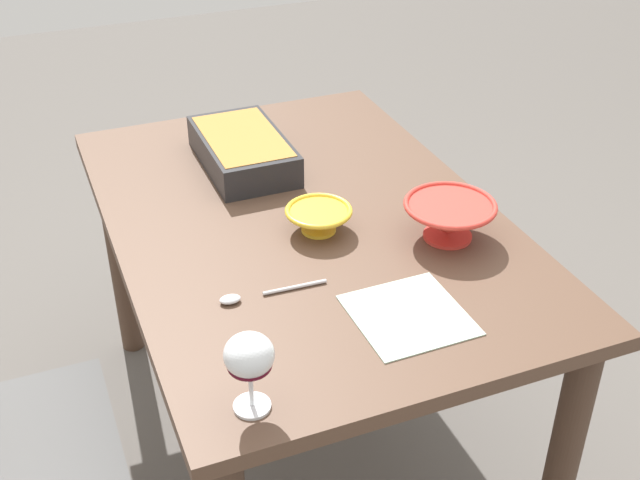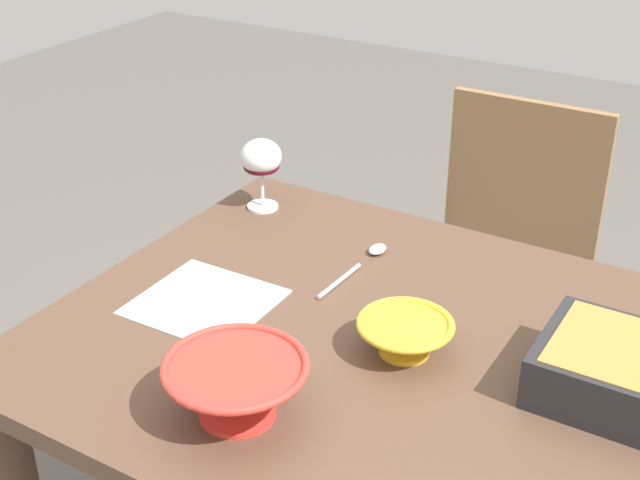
% 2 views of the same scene
% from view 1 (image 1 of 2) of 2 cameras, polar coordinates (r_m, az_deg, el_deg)
% --- Properties ---
extents(ground_plane, '(8.00, 8.00, 0.00)m').
position_cam_1_polar(ground_plane, '(2.41, -0.94, -13.60)').
color(ground_plane, '#5B5651').
extents(dining_table, '(1.33, 0.89, 0.74)m').
position_cam_1_polar(dining_table, '(2.01, -1.10, -1.05)').
color(dining_table, brown).
rests_on(dining_table, ground_plane).
extents(wine_glass, '(0.09, 0.09, 0.15)m').
position_cam_1_polar(wine_glass, '(1.37, -4.95, -8.27)').
color(wine_glass, white).
rests_on(wine_glass, dining_table).
extents(casserole_dish, '(0.36, 0.21, 0.09)m').
position_cam_1_polar(casserole_dish, '(2.17, -5.40, 6.34)').
color(casserole_dish, '#262628').
rests_on(casserole_dish, dining_table).
extents(mixing_bowl, '(0.21, 0.21, 0.09)m').
position_cam_1_polar(mixing_bowl, '(1.86, 8.99, 1.51)').
color(mixing_bowl, red).
rests_on(mixing_bowl, dining_table).
extents(small_bowl, '(0.16, 0.16, 0.06)m').
position_cam_1_polar(small_bowl, '(1.87, -0.09, 1.56)').
color(small_bowl, yellow).
rests_on(small_bowl, dining_table).
extents(serving_spoon, '(0.03, 0.23, 0.01)m').
position_cam_1_polar(serving_spoon, '(1.68, -4.81, -3.86)').
color(serving_spoon, silver).
rests_on(serving_spoon, dining_table).
extents(napkin, '(0.23, 0.22, 0.00)m').
position_cam_1_polar(napkin, '(1.64, 6.19, -5.21)').
color(napkin, '#B2CCB7').
rests_on(napkin, dining_table).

